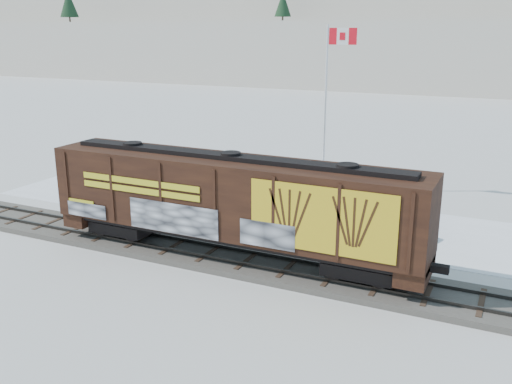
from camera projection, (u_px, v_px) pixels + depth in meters
The scene contains 9 objects.
ground at pixel (249, 265), 26.14m from camera, with size 500.00×500.00×0.00m, color white.
rail_track at pixel (249, 262), 26.10m from camera, with size 50.00×3.40×0.43m.
parking_strip at pixel (306, 218), 32.64m from camera, with size 40.00×8.00×0.03m, color white.
hillside at pixel (493, 13), 143.52m from camera, with size 360.00×110.00×93.00m.
hopper_railcar at pixel (231, 200), 25.66m from camera, with size 17.76×3.06×4.66m.
flagpole at pixel (326, 134), 36.77m from camera, with size 2.30×0.90×10.71m.
car_silver at pixel (158, 185), 37.01m from camera, with size 1.56×3.88×1.32m, color #AAADB2.
car_white at pixel (388, 222), 29.72m from camera, with size 1.46×4.20×1.38m, color silver.
car_dark at pixel (377, 211), 31.32m from camera, with size 2.19×5.38×1.56m, color black.
Camera 1 is at (10.75, -21.71, 10.38)m, focal length 40.00 mm.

